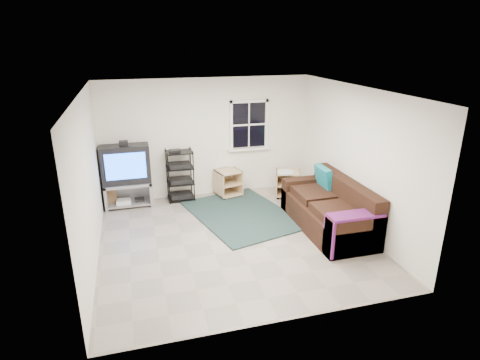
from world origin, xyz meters
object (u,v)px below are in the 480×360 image
object	(u,v)px
side_table_left	(227,182)
side_table_right	(288,181)
av_rack	(180,179)
tv_unit	(126,171)
sofa	(330,211)

from	to	relation	value
side_table_left	side_table_right	distance (m)	1.35
av_rack	side_table_left	size ratio (longest dim) A/B	1.87
tv_unit	side_table_left	distance (m)	2.21
side_table_right	tv_unit	bearing A→B (deg)	174.17
side_table_left	side_table_right	size ratio (longest dim) A/B	0.90
tv_unit	av_rack	size ratio (longest dim) A/B	1.25
side_table_right	sofa	xyz separation A→B (m)	(0.14, -1.75, 0.02)
side_table_right	av_rack	bearing A→B (deg)	170.56
tv_unit	av_rack	bearing A→B (deg)	1.93
sofa	tv_unit	bearing A→B (deg)	149.62
side_table_left	side_table_right	bearing A→B (deg)	-16.54
sofa	side_table_right	bearing A→B (deg)	94.46
av_rack	side_table_left	bearing A→B (deg)	-0.30
tv_unit	side_table_left	xyz separation A→B (m)	(2.16, 0.03, -0.46)
side_table_right	sofa	size ratio (longest dim) A/B	0.31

